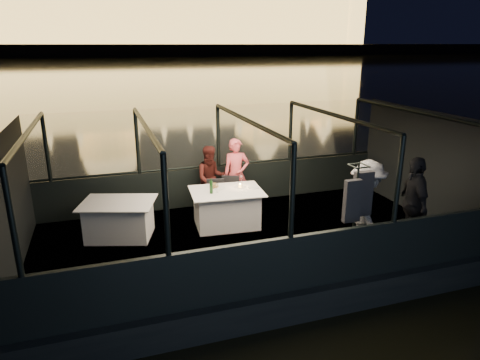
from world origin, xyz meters
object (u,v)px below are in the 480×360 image
object	(u,v)px
chair_port_right	(233,195)
person_man_maroon	(211,178)
dining_table_central	(227,208)
dining_table_aft	(119,219)
passenger_stripe	(366,208)
wine_bottle	(211,186)
person_woman_coral	(236,176)
passenger_dark	(413,204)
coat_stand	(354,216)
chair_port_left	(217,197)

from	to	relation	value
chair_port_right	person_man_maroon	world-z (taller)	person_man_maroon
dining_table_central	dining_table_aft	xyz separation A→B (m)	(-2.13, 0.12, 0.00)
passenger_stripe	wine_bottle	distance (m)	2.98
person_woman_coral	passenger_dark	xyz separation A→B (m)	(2.42, -2.91, 0.10)
coat_stand	person_woman_coral	size ratio (longest dim) A/B	1.13
coat_stand	person_man_maroon	world-z (taller)	coat_stand
coat_stand	chair_port_left	bearing A→B (deg)	119.62
wine_bottle	coat_stand	bearing A→B (deg)	-49.82
chair_port_left	passenger_stripe	world-z (taller)	passenger_stripe
chair_port_left	coat_stand	world-z (taller)	coat_stand
person_man_maroon	passenger_dark	xyz separation A→B (m)	(2.99, -2.95, 0.10)
dining_table_central	dining_table_aft	distance (m)	2.14
chair_port_right	coat_stand	distance (m)	3.12
coat_stand	passenger_dark	size ratio (longest dim) A/B	1.05
passenger_stripe	coat_stand	bearing A→B (deg)	151.27
coat_stand	wine_bottle	size ratio (longest dim) A/B	5.90
coat_stand	person_woman_coral	distance (m)	3.35
dining_table_central	dining_table_aft	bearing A→B (deg)	176.79
person_man_maroon	passenger_stripe	xyz separation A→B (m)	(2.09, -2.85, 0.10)
chair_port_left	chair_port_right	distance (m)	0.37
coat_stand	dining_table_aft	bearing A→B (deg)	146.95
dining_table_aft	passenger_dark	xyz separation A→B (m)	(5.05, -2.12, 0.47)
dining_table_aft	wine_bottle	world-z (taller)	wine_bottle
wine_bottle	passenger_dark	bearing A→B (deg)	-30.83
person_woman_coral	passenger_dark	world-z (taller)	passenger_dark
dining_table_central	coat_stand	world-z (taller)	coat_stand
coat_stand	passenger_stripe	xyz separation A→B (m)	(0.48, 0.37, -0.05)
dining_table_aft	coat_stand	size ratio (longest dim) A/B	0.75
chair_port_right	passenger_dark	xyz separation A→B (m)	(2.60, -2.57, 0.40)
chair_port_left	wine_bottle	size ratio (longest dim) A/B	2.62
dining_table_aft	wine_bottle	distance (m)	1.89
person_woman_coral	person_man_maroon	size ratio (longest dim) A/B	1.09
person_man_maroon	passenger_stripe	world-z (taller)	passenger_stripe
chair_port_left	dining_table_central	bearing A→B (deg)	-70.85
coat_stand	person_woman_coral	world-z (taller)	coat_stand
chair_port_right	person_man_maroon	bearing A→B (deg)	159.22
chair_port_right	passenger_dark	bearing A→B (deg)	-20.25
dining_table_central	wine_bottle	xyz separation A→B (m)	(-0.33, -0.06, 0.53)
chair_port_right	passenger_dark	world-z (taller)	passenger_dark
person_man_maroon	passenger_dark	distance (m)	4.20
chair_port_left	person_man_maroon	xyz separation A→B (m)	(-0.02, 0.43, 0.30)
dining_table_aft	passenger_stripe	xyz separation A→B (m)	(4.15, -2.01, 0.47)
wine_bottle	chair_port_right	bearing A→B (deg)	44.35
chair_port_right	passenger_dark	distance (m)	3.68
wine_bottle	person_man_maroon	bearing A→B (deg)	75.65
coat_stand	passenger_dark	bearing A→B (deg)	10.97
dining_table_central	passenger_dark	world-z (taller)	passenger_dark
person_woman_coral	passenger_stripe	world-z (taller)	passenger_stripe
chair_port_left	passenger_dark	size ratio (longest dim) A/B	0.46
wine_bottle	dining_table_aft	bearing A→B (deg)	174.35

